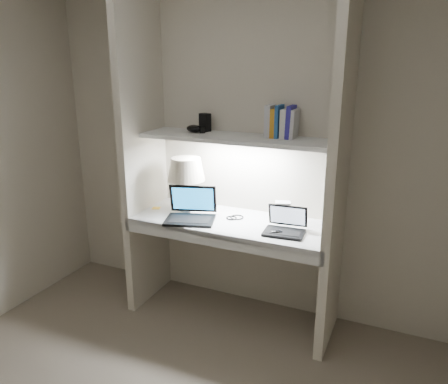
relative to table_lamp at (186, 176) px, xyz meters
The scene contains 17 objects.
back_wall 0.49m from the table_lamp, 30.05° to the left, with size 3.20×0.01×2.50m, color beige.
alcove_panel_left 0.40m from the table_lamp, behind, with size 0.06×0.55×2.50m, color beige.
alcove_panel_right 1.14m from the table_lamp, ahead, with size 0.06×0.55×2.50m, color beige.
desk 0.49m from the table_lamp, ahead, with size 1.40×0.55×0.04m, color white.
desk_apron 0.60m from the table_lamp, 38.56° to the right, with size 1.46×0.03×0.10m, color silver.
shelf 0.49m from the table_lamp, ahead, with size 1.40×0.36×0.03m, color silver.
strip_light 0.48m from the table_lamp, ahead, with size 0.60×0.04×0.01m, color white.
table_lamp is the anchor object (origin of this frame).
laptop_main 0.29m from the table_lamp, 51.93° to the right, with size 0.42×0.39×0.23m.
laptop_netbook 0.85m from the table_lamp, ahead, with size 0.28×0.25×0.17m.
speaker 0.77m from the table_lamp, ahead, with size 0.11×0.08×0.15m, color silver.
mouse 0.83m from the table_lamp, 12.91° to the right, with size 0.09×0.06×0.03m, color black.
cable_coil 0.49m from the table_lamp, ahead, with size 0.10×0.10×0.01m, color black.
sticky_note 0.38m from the table_lamp, behind, with size 0.06×0.06×0.00m, color yellow.
book_row 0.81m from the table_lamp, 10.16° to the left, with size 0.21×0.15×0.22m.
shelf_box 0.42m from the table_lamp, 60.88° to the left, with size 0.08×0.06×0.13m, color black.
shelf_gadget 0.35m from the table_lamp, 62.07° to the left, with size 0.13×0.09×0.06m, color black.
Camera 1 is at (1.15, -1.49, 1.88)m, focal length 35.00 mm.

